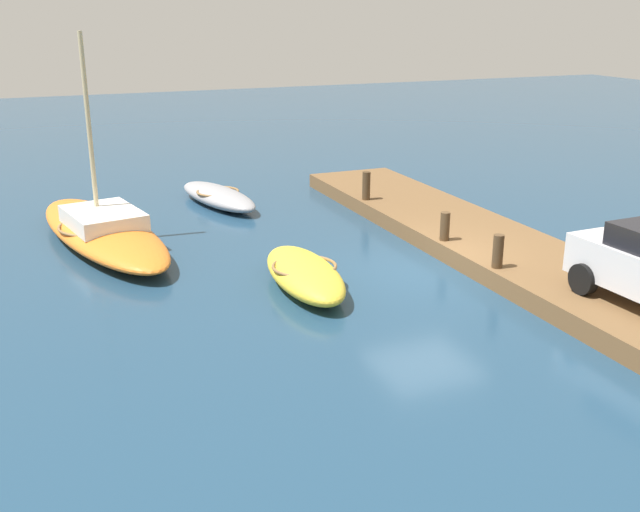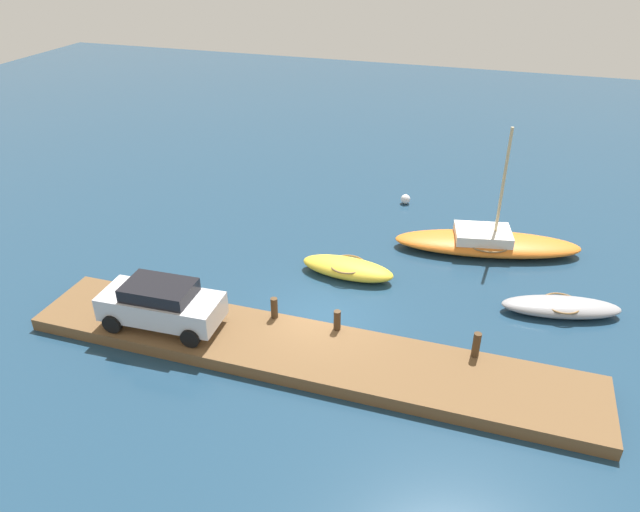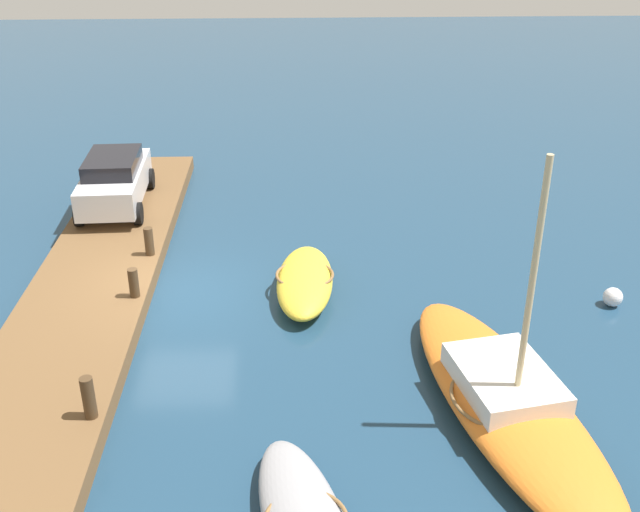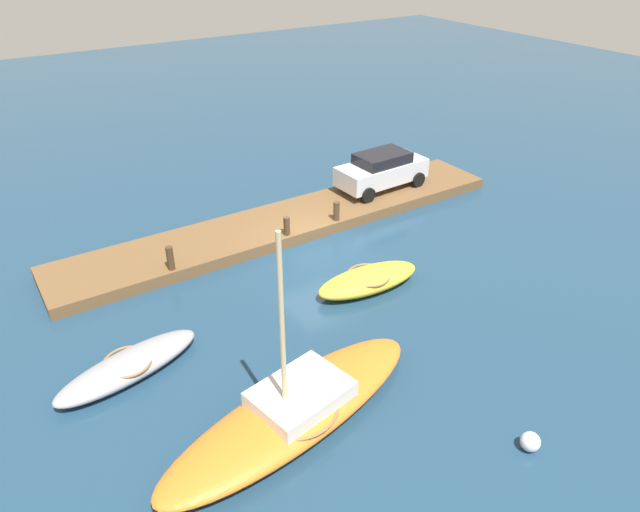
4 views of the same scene
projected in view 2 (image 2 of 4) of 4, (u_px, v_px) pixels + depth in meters
The scene contains 10 objects.
ground_plane at pixel (323, 320), 20.92m from camera, with size 84.00×84.00×0.00m, color navy.
dock_platform at pixel (302, 352), 19.04m from camera, with size 18.55×2.94×0.43m, color brown.
rowboat_yellow at pixel (347, 268), 23.30m from camera, with size 3.79×1.61×0.68m.
rowboat_grey at pixel (561, 307), 21.10m from camera, with size 4.33×2.15×0.57m.
sailboat_orange at pixel (486, 242), 25.01m from camera, with size 7.96×3.57×5.40m.
mooring_post_west at pixel (274, 308), 20.13m from camera, with size 0.24×0.24×0.76m, color #47331E.
mooring_post_mid_west at pixel (337, 320), 19.55m from camera, with size 0.24×0.24×0.72m, color #47331E.
mooring_post_mid_east at pixel (476, 345), 18.32m from camera, with size 0.24×0.24×0.85m, color #47331E.
parked_car at pixel (161, 304), 19.55m from camera, with size 4.08×2.00×1.59m.
marker_buoy at pixel (405, 199), 29.24m from camera, with size 0.47×0.47×0.47m, color silver.
Camera 2 is at (5.12, -16.23, 12.36)m, focal length 33.33 mm.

